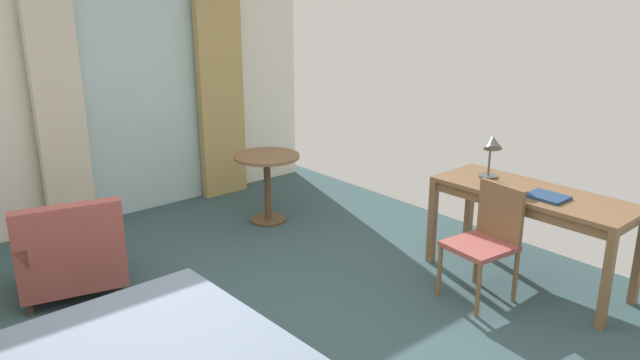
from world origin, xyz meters
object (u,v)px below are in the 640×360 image
armchair_by_window (70,254)px  desk_chair (487,236)px  desk_lamp (492,148)px  round_cafe_table (267,173)px  writing_desk (532,202)px  closed_book (547,197)px

armchair_by_window → desk_chair: bearing=-41.7°
desk_chair → armchair_by_window: (-2.40, 2.14, -0.17)m
desk_lamp → round_cafe_table: size_ratio=0.62×
writing_desk → armchair_by_window: bearing=142.4°
round_cafe_table → writing_desk: bearing=-72.2°
desk_chair → desk_lamp: (0.43, 0.31, 0.56)m
desk_chair → closed_book: size_ratio=3.12×
writing_desk → closed_book: bearing=-113.5°
closed_book → armchair_by_window: bearing=139.7°
closed_book → round_cafe_table: (-0.72, 2.62, -0.27)m
desk_lamp → armchair_by_window: desk_lamp is taller
writing_desk → closed_book: closed_book is taller
desk_chair → armchair_by_window: bearing=138.3°
writing_desk → round_cafe_table: size_ratio=2.25×
desk_lamp → writing_desk: bearing=-84.5°
writing_desk → desk_lamp: (-0.04, 0.38, 0.37)m
desk_lamp → armchair_by_window: size_ratio=0.47×
writing_desk → armchair_by_window: 3.65m
desk_chair → round_cafe_table: (-0.32, 2.39, 0.02)m
writing_desk → round_cafe_table: (-0.79, 2.47, -0.17)m
desk_chair → closed_book: bearing=-29.8°
armchair_by_window → round_cafe_table: bearing=6.9°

